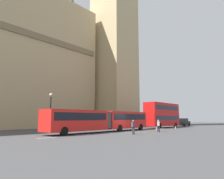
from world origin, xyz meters
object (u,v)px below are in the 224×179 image
Objects in this scene: traffic_cone_west at (156,128)px; double_decker_bus at (162,114)px; pedestrian_by_kerb at (158,125)px; articulated_bus at (103,119)px; sedan_lead at (183,122)px; street_lamp at (50,110)px; traffic_cone_middle at (176,127)px; pedestrian_near_cones at (133,127)px.

double_decker_bus is at bearing 21.57° from traffic_cone_west.
traffic_cone_west is 0.34× the size of pedestrian_by_kerb.
sedan_lead is at bearing 0.34° from articulated_bus.
double_decker_bus is 18.54× the size of traffic_cone_west.
street_lamp is at bearing 169.01° from double_decker_bus.
sedan_lead reaches higher than traffic_cone_middle.
articulated_bus is 3.51× the size of street_lamp.
traffic_cone_west is 0.11× the size of street_lamp.
double_decker_bus is at bearing 52.90° from traffic_cone_middle.
articulated_bus is at bearing -179.66° from sedan_lead.
traffic_cone_middle is at bearing 11.02° from pedestrian_by_kerb.
traffic_cone_middle is 9.95m from pedestrian_by_kerb.
street_lamp is (-23.19, 4.50, 0.35)m from double_decker_bus.
double_decker_bus is 19.46m from pedestrian_near_cones.
pedestrian_by_kerb reaches higher than traffic_cone_middle.
sedan_lead is at bearing 11.38° from pedestrian_near_cones.
articulated_bus reaches higher than sedan_lead.
articulated_bus is 28.43m from sedan_lead.
articulated_bus reaches higher than pedestrian_near_cones.
pedestrian_near_cones is at bearing -162.75° from double_decker_bus.
double_decker_bus is 6.36× the size of pedestrian_by_kerb.
articulated_bus reaches higher than pedestrian_by_kerb.
street_lamp is (-34.06, 4.34, 2.14)m from sedan_lead.
traffic_cone_west is at bearing -29.75° from street_lamp.
street_lamp is 3.12× the size of pedestrian_near_cones.
pedestrian_by_kerb is at bearing -147.42° from traffic_cone_west.
sedan_lead reaches higher than pedestrian_by_kerb.
traffic_cone_west is 1.00× the size of traffic_cone_middle.
traffic_cone_west is 16.52m from street_lamp.
street_lamp is at bearing 172.74° from sedan_lead.
traffic_cone_west is at bearing 12.91° from pedestrian_near_cones.
street_lamp is (-5.64, 4.51, 1.31)m from articulated_bus.
traffic_cone_west is 4.56m from pedestrian_by_kerb.
traffic_cone_middle is at bearing -127.10° from double_decker_bus.
traffic_cone_middle is at bearing 6.06° from pedestrian_near_cones.
sedan_lead reaches higher than traffic_cone_west.
articulated_bus is at bearing 128.02° from pedestrian_by_kerb.
double_decker_bus is 10.03m from traffic_cone_west.
traffic_cone_middle is at bearing -23.22° from street_lamp.
traffic_cone_middle is at bearing -162.98° from sedan_lead.
traffic_cone_west is at bearing 32.58° from pedestrian_by_kerb.
pedestrian_near_cones and pedestrian_by_kerb have the same top height.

